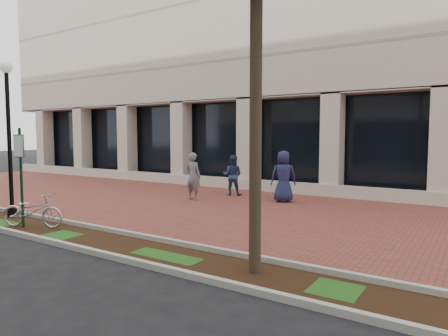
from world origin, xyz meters
The scene contains 11 objects.
ground centered at (0.00, 0.00, 0.00)m, with size 120.00×120.00×0.00m, color black.
brick_plaza centered at (0.00, 0.00, 0.01)m, with size 40.00×9.00×0.01m, color brown.
planting_strip centered at (0.00, -5.25, 0.01)m, with size 40.00×1.50×0.01m, color black.
curb_plaza_side centered at (0.00, -4.50, 0.06)m, with size 40.00×0.12×0.12m, color #A9AAA0.
curb_street_side centered at (0.00, -6.00, 0.06)m, with size 40.00×0.12×0.12m, color #A9AAA0.
parking_sign centered at (-3.11, -5.42, 1.69)m, with size 0.34×0.07×2.69m.
lamppost centered at (-4.71, -4.81, 2.64)m, with size 0.36×0.36×4.69m.
locked_bicycle centered at (-2.86, -5.27, 0.46)m, with size 0.62×1.77×0.93m, color silver.
pedestrian_left centered at (-2.12, 0.87, 0.92)m, with size 0.67×0.44×1.84m, color slate.
pedestrian_mid centered at (-1.46, 2.69, 0.84)m, with size 0.82×0.64×1.68m, color navy.
pedestrian_right centered at (1.04, 2.27, 0.97)m, with size 0.95×0.62×1.94m, color #1C1F47.
Camera 1 is at (7.26, -11.34, 2.47)m, focal length 32.00 mm.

